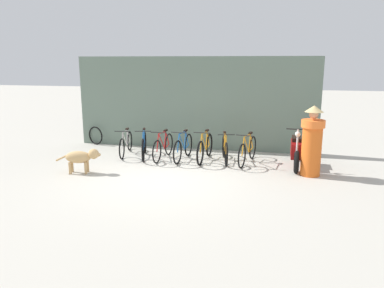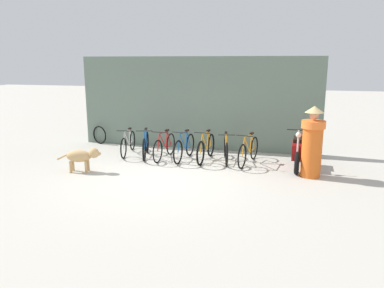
{
  "view_description": "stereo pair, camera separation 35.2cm",
  "coord_description": "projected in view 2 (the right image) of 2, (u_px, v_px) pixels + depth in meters",
  "views": [
    {
      "loc": [
        2.57,
        -8.26,
        2.77
      ],
      "look_at": [
        0.47,
        1.04,
        0.65
      ],
      "focal_mm": 35.0,
      "sensor_mm": 36.0,
      "label": 1
    },
    {
      "loc": [
        2.91,
        -8.18,
        2.77
      ],
      "look_at": [
        0.47,
        1.04,
        0.65
      ],
      "focal_mm": 35.0,
      "sensor_mm": 36.0,
      "label": 2
    }
  ],
  "objects": [
    {
      "name": "ground_plane",
      "position": [
        162.0,
        178.0,
        9.04
      ],
      "size": [
        60.0,
        60.0,
        0.0
      ],
      "primitive_type": "plane",
      "color": "#B7B2A5"
    },
    {
      "name": "shop_wall_back",
      "position": [
        196.0,
        103.0,
        11.87
      ],
      "size": [
        7.72,
        0.2,
        2.91
      ],
      "color": "slate",
      "rests_on": "ground"
    },
    {
      "name": "bicycle_0",
      "position": [
        128.0,
        143.0,
        11.31
      ],
      "size": [
        0.46,
        1.68,
        0.8
      ],
      "rotation": [
        0.0,
        0.0,
        -1.4
      ],
      "color": "black",
      "rests_on": "ground"
    },
    {
      "name": "bicycle_1",
      "position": [
        146.0,
        145.0,
        10.97
      ],
      "size": [
        0.59,
        1.63,
        0.86
      ],
      "rotation": [
        0.0,
        0.0,
        -1.28
      ],
      "color": "black",
      "rests_on": "ground"
    },
    {
      "name": "bicycle_2",
      "position": [
        164.0,
        147.0,
        10.78
      ],
      "size": [
        0.46,
        1.65,
        0.85
      ],
      "rotation": [
        0.0,
        0.0,
        -1.62
      ],
      "color": "black",
      "rests_on": "ground"
    },
    {
      "name": "bicycle_3",
      "position": [
        184.0,
        148.0,
        10.65
      ],
      "size": [
        0.46,
        1.65,
        0.87
      ],
      "rotation": [
        0.0,
        0.0,
        -1.65
      ],
      "color": "black",
      "rests_on": "ground"
    },
    {
      "name": "bicycle_4",
      "position": [
        206.0,
        148.0,
        10.56
      ],
      "size": [
        0.46,
        1.74,
        0.88
      ],
      "rotation": [
        0.0,
        0.0,
        -1.63
      ],
      "color": "black",
      "rests_on": "ground"
    },
    {
      "name": "bicycle_5",
      "position": [
        226.0,
        150.0,
        10.47
      ],
      "size": [
        0.49,
        1.57,
        0.84
      ],
      "rotation": [
        0.0,
        0.0,
        -1.36
      ],
      "color": "black",
      "rests_on": "ground"
    },
    {
      "name": "bicycle_6",
      "position": [
        248.0,
        151.0,
        10.23
      ],
      "size": [
        0.49,
        1.72,
        0.87
      ],
      "rotation": [
        0.0,
        0.0,
        -1.77
      ],
      "color": "black",
      "rests_on": "ground"
    },
    {
      "name": "motorcycle",
      "position": [
        297.0,
        151.0,
        9.91
      ],
      "size": [
        0.58,
        1.97,
        1.09
      ],
      "rotation": [
        0.0,
        0.0,
        -1.59
      ],
      "color": "black",
      "rests_on": "ground"
    },
    {
      "name": "stray_dog",
      "position": [
        82.0,
        156.0,
        9.47
      ],
      "size": [
        1.14,
        0.45,
        0.63
      ],
      "rotation": [
        0.0,
        0.0,
        0.21
      ],
      "color": "tan",
      "rests_on": "ground"
    },
    {
      "name": "person_in_robes",
      "position": [
        312.0,
        142.0,
        8.99
      ],
      "size": [
        0.67,
        0.67,
        1.73
      ],
      "rotation": [
        0.0,
        0.0,
        3.35
      ],
      "color": "orange",
      "rests_on": "ground"
    },
    {
      "name": "spare_tire_left",
      "position": [
        100.0,
        135.0,
        12.72
      ],
      "size": [
        0.6,
        0.24,
        0.62
      ],
      "rotation": [
        0.0,
        0.0,
        -0.33
      ],
      "color": "black",
      "rests_on": "ground"
    }
  ]
}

